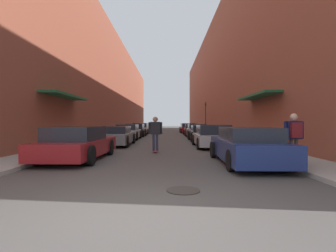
% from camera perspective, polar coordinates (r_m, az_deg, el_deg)
% --- Properties ---
extents(ground, '(137.10, 137.10, 0.00)m').
position_cam_1_polar(ground, '(28.77, -0.98, -2.02)').
color(ground, '#4C4947').
extents(curb_strip_left, '(1.80, 62.32, 0.12)m').
position_cam_1_polar(curb_strip_left, '(35.38, -8.82, -1.40)').
color(curb_strip_left, '#A3A099').
rests_on(curb_strip_left, ground).
extents(curb_strip_right, '(1.80, 62.32, 0.12)m').
position_cam_1_polar(curb_strip_right, '(35.28, 7.15, -1.41)').
color(curb_strip_right, '#A3A099').
rests_on(curb_strip_right, ground).
extents(building_row_left, '(4.90, 62.32, 12.24)m').
position_cam_1_polar(building_row_left, '(36.21, -13.44, 8.24)').
color(building_row_left, brown).
rests_on(building_row_left, ground).
extents(building_row_right, '(4.90, 62.32, 14.06)m').
position_cam_1_polar(building_row_right, '(36.18, 11.80, 9.71)').
color(building_row_right, brown).
rests_on(building_row_right, ground).
extents(parked_car_left_0, '(1.99, 4.70, 1.25)m').
position_cam_1_polar(parked_car_left_0, '(10.54, -19.32, -3.64)').
color(parked_car_left_0, maroon).
rests_on(parked_car_left_0, ground).
extents(parked_car_left_1, '(2.03, 4.67, 1.18)m').
position_cam_1_polar(parked_car_left_1, '(16.41, -11.66, -2.13)').
color(parked_car_left_1, gray).
rests_on(parked_car_left_1, ground).
extents(parked_car_left_2, '(1.89, 4.36, 1.25)m').
position_cam_1_polar(parked_car_left_2, '(21.76, -8.96, -1.32)').
color(parked_car_left_2, '#B7B7BC').
rests_on(parked_car_left_2, ground).
extents(parked_car_left_3, '(2.01, 4.04, 1.27)m').
position_cam_1_polar(parked_car_left_3, '(26.54, -7.38, -0.94)').
color(parked_car_left_3, black).
rests_on(parked_car_left_3, ground).
extents(parked_car_left_4, '(2.03, 4.80, 1.33)m').
position_cam_1_polar(parked_car_left_4, '(32.43, -6.17, -0.59)').
color(parked_car_left_4, silver).
rests_on(parked_car_left_4, ground).
extents(parked_car_right_0, '(1.95, 4.75, 1.25)m').
position_cam_1_polar(parked_car_right_0, '(9.34, 16.54, -4.18)').
color(parked_car_right_0, navy).
rests_on(parked_car_right_0, ground).
extents(parked_car_right_1, '(2.04, 4.42, 1.27)m').
position_cam_1_polar(parked_car_right_1, '(15.14, 9.37, -2.27)').
color(parked_car_right_1, '#B7B7BC').
rests_on(parked_car_right_1, ground).
extents(parked_car_right_2, '(2.04, 4.07, 1.20)m').
position_cam_1_polar(parked_car_right_2, '(19.94, 7.34, -1.58)').
color(parked_car_right_2, black).
rests_on(parked_car_right_2, ground).
extents(parked_car_right_3, '(1.88, 4.05, 1.27)m').
position_cam_1_polar(parked_car_right_3, '(24.59, 5.97, -1.04)').
color(parked_car_right_3, '#B7B7BC').
rests_on(parked_car_right_3, ground).
extents(parked_car_right_4, '(1.85, 4.08, 1.20)m').
position_cam_1_polar(parked_car_right_4, '(29.22, 5.01, -0.82)').
color(parked_car_right_4, maroon).
rests_on(parked_car_right_4, ground).
extents(parked_car_right_5, '(2.08, 4.83, 1.29)m').
position_cam_1_polar(parked_car_right_5, '(35.07, 4.05, -0.50)').
color(parked_car_right_5, maroon).
rests_on(parked_car_right_5, ground).
extents(skateboarder, '(0.65, 0.78, 1.69)m').
position_cam_1_polar(skateboarder, '(12.31, -3.03, -0.96)').
color(skateboarder, '#B2231E').
rests_on(skateboarder, ground).
extents(manhole_cover, '(0.70, 0.70, 0.02)m').
position_cam_1_polar(manhole_cover, '(5.58, 3.08, -13.80)').
color(manhole_cover, '#332D28').
rests_on(manhole_cover, ground).
extents(traffic_light, '(0.16, 0.22, 3.67)m').
position_cam_1_polar(traffic_light, '(31.17, 7.93, 2.56)').
color(traffic_light, '#2D2D2D').
rests_on(traffic_light, curb_strip_right).
extents(pedestrian, '(0.63, 0.35, 1.58)m').
position_cam_1_polar(pedestrian, '(9.30, 25.52, -1.17)').
color(pedestrian, '#47423D').
rests_on(pedestrian, curb_strip_right).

